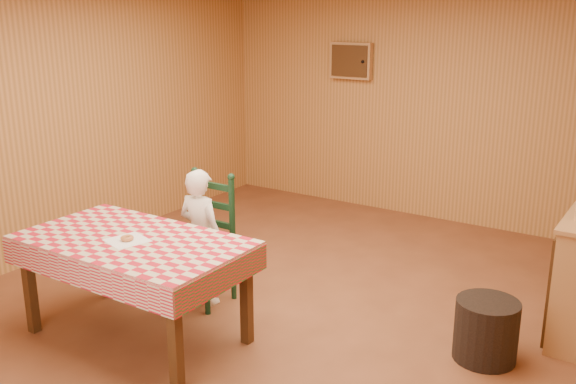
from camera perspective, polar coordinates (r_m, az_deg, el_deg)
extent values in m
plane|color=brown|center=(5.22, -1.22, -10.58)|extent=(6.00, 6.00, 0.00)
cube|color=#B98042|center=(7.42, 11.97, 7.61)|extent=(5.00, 0.10, 2.60)
cube|color=#B98042|center=(6.51, -19.92, 5.87)|extent=(0.10, 6.00, 2.60)
cube|color=tan|center=(7.69, 5.63, 11.54)|extent=(0.52, 0.08, 0.42)
cube|color=#452912|center=(7.65, 5.47, 11.52)|extent=(0.46, 0.02, 0.36)
sphere|color=black|center=(7.55, 6.65, 11.43)|extent=(0.04, 0.04, 0.04)
cube|color=#452912|center=(4.70, -13.61, -4.62)|extent=(1.60, 0.90, 0.06)
cube|color=#452912|center=(5.15, -21.95, -7.99)|extent=(0.07, 0.07, 0.69)
cube|color=#452912|center=(4.14, -9.98, -13.00)|extent=(0.07, 0.07, 0.69)
cube|color=#452912|center=(5.56, -15.76, -5.62)|extent=(0.07, 0.07, 0.69)
cube|color=#452912|center=(4.65, -3.71, -9.43)|extent=(0.07, 0.07, 0.69)
cube|color=#B31726|center=(4.68, -13.64, -4.16)|extent=(1.64, 0.94, 0.02)
cube|color=#B31726|center=(4.44, -17.97, -7.05)|extent=(1.64, 0.02, 0.18)
cube|color=#B31726|center=(5.03, -9.70, -3.73)|extent=(1.64, 0.02, 0.18)
cube|color=#2F5929|center=(5.32, -19.71, -3.37)|extent=(0.02, 0.94, 0.18)
cube|color=#2F5929|center=(4.19, -5.72, -7.66)|extent=(0.02, 0.94, 0.18)
cube|color=black|center=(5.29, -7.68, -5.30)|extent=(0.44, 0.40, 0.04)
cylinder|color=black|center=(5.38, -10.33, -7.64)|extent=(0.04, 0.04, 0.41)
cylinder|color=black|center=(5.14, -7.20, -8.64)|extent=(0.04, 0.04, 0.41)
cylinder|color=black|center=(5.61, -7.95, -6.52)|extent=(0.04, 0.04, 0.41)
cylinder|color=black|center=(5.38, -4.86, -7.41)|extent=(0.04, 0.04, 0.41)
cylinder|color=black|center=(5.42, -8.17, -1.19)|extent=(0.05, 0.05, 0.60)
sphere|color=black|center=(5.34, -8.30, 1.88)|extent=(0.06, 0.06, 0.06)
cylinder|color=black|center=(5.19, -5.00, -1.88)|extent=(0.05, 0.05, 0.60)
sphere|color=black|center=(5.11, -5.08, 1.33)|extent=(0.06, 0.06, 0.06)
cube|color=black|center=(5.34, -6.58, -2.75)|extent=(0.38, 0.03, 0.05)
cube|color=black|center=(5.29, -6.63, -1.11)|extent=(0.38, 0.03, 0.05)
cube|color=black|center=(5.25, -6.69, 0.56)|extent=(0.38, 0.03, 0.05)
imported|color=white|center=(5.24, -7.74, -3.95)|extent=(0.41, 0.27, 1.12)
cube|color=white|center=(4.65, -14.10, -4.20)|extent=(0.32, 0.32, 0.00)
torus|color=#B77541|center=(4.64, -14.11, -4.00)|extent=(0.10, 0.10, 0.03)
cube|color=#452912|center=(5.32, 23.40, -6.15)|extent=(0.02, 1.20, 0.80)
cylinder|color=black|center=(4.69, 17.19, -11.65)|extent=(0.54, 0.54, 0.43)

